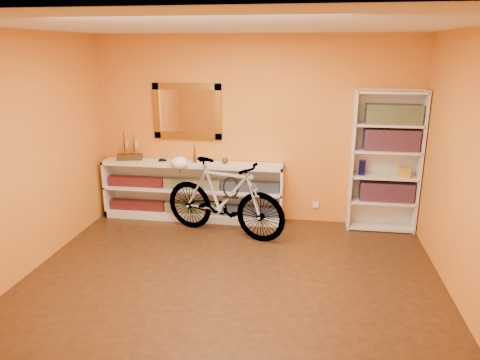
% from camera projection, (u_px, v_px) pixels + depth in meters
% --- Properties ---
extents(floor, '(4.50, 4.00, 0.01)m').
position_uv_depth(floor, '(230.00, 285.00, 4.78)').
color(floor, '#311C0D').
rests_on(floor, ground).
extents(ceiling, '(4.50, 4.00, 0.01)m').
position_uv_depth(ceiling, '(228.00, 25.00, 4.04)').
color(ceiling, silver).
rests_on(ceiling, ground).
extents(back_wall, '(4.50, 0.01, 2.60)m').
position_uv_depth(back_wall, '(254.00, 130.00, 6.31)').
color(back_wall, orange).
rests_on(back_wall, ground).
extents(left_wall, '(0.01, 4.00, 2.60)m').
position_uv_depth(left_wall, '(19.00, 157.00, 4.74)').
color(left_wall, orange).
rests_on(left_wall, ground).
extents(right_wall, '(0.01, 4.00, 2.60)m').
position_uv_depth(right_wall, '(474.00, 175.00, 4.08)').
color(right_wall, orange).
rests_on(right_wall, ground).
extents(gilt_mirror, '(0.98, 0.06, 0.78)m').
position_uv_depth(gilt_mirror, '(187.00, 111.00, 6.34)').
color(gilt_mirror, olive).
rests_on(gilt_mirror, back_wall).
extents(wall_socket, '(0.09, 0.02, 0.09)m').
position_uv_depth(wall_socket, '(316.00, 205.00, 6.45)').
color(wall_socket, silver).
rests_on(wall_socket, back_wall).
extents(console_unit, '(2.60, 0.35, 0.85)m').
position_uv_depth(console_unit, '(193.00, 191.00, 6.50)').
color(console_unit, silver).
rests_on(console_unit, floor).
extents(cd_row_lower, '(2.50, 0.13, 0.14)m').
position_uv_depth(cd_row_lower, '(193.00, 208.00, 6.56)').
color(cd_row_lower, black).
rests_on(cd_row_lower, console_unit).
extents(cd_row_upper, '(2.50, 0.13, 0.14)m').
position_uv_depth(cd_row_upper, '(192.00, 184.00, 6.45)').
color(cd_row_upper, navy).
rests_on(cd_row_upper, console_unit).
extents(model_ship, '(0.37, 0.21, 0.42)m').
position_uv_depth(model_ship, '(129.00, 146.00, 6.46)').
color(model_ship, '#38250F').
rests_on(model_ship, console_unit).
extents(toy_car, '(0.00, 0.00, 0.00)m').
position_uv_depth(toy_car, '(163.00, 161.00, 6.45)').
color(toy_car, black).
rests_on(toy_car, console_unit).
extents(bronze_ornament, '(0.05, 0.05, 0.31)m').
position_uv_depth(bronze_ornament, '(195.00, 152.00, 6.34)').
color(bronze_ornament, '#59321E').
rests_on(bronze_ornament, console_unit).
extents(decorative_orb, '(0.09, 0.09, 0.09)m').
position_uv_depth(decorative_orb, '(225.00, 161.00, 6.30)').
color(decorative_orb, '#59321E').
rests_on(decorative_orb, console_unit).
extents(bookcase, '(0.90, 0.30, 1.90)m').
position_uv_depth(bookcase, '(385.00, 162.00, 5.99)').
color(bookcase, silver).
rests_on(bookcase, floor).
extents(book_row_a, '(0.70, 0.22, 0.26)m').
position_uv_depth(book_row_a, '(386.00, 191.00, 6.10)').
color(book_row_a, maroon).
rests_on(book_row_a, bookcase).
extents(book_row_b, '(0.70, 0.22, 0.28)m').
position_uv_depth(book_row_b, '(391.00, 140.00, 5.90)').
color(book_row_b, maroon).
rests_on(book_row_b, bookcase).
extents(book_row_c, '(0.70, 0.22, 0.25)m').
position_uv_depth(book_row_c, '(394.00, 114.00, 5.80)').
color(book_row_c, navy).
rests_on(book_row_c, bookcase).
extents(travel_mug, '(0.09, 0.09, 0.20)m').
position_uv_depth(travel_mug, '(362.00, 168.00, 6.04)').
color(travel_mug, navy).
rests_on(travel_mug, bookcase).
extents(red_tin, '(0.17, 0.17, 0.19)m').
position_uv_depth(red_tin, '(373.00, 116.00, 5.88)').
color(red_tin, maroon).
rests_on(red_tin, bookcase).
extents(yellow_bag, '(0.19, 0.15, 0.13)m').
position_uv_depth(yellow_bag, '(404.00, 172.00, 5.95)').
color(yellow_bag, '#C38D22').
rests_on(yellow_bag, bookcase).
extents(bicycle, '(0.96, 1.82, 1.04)m').
position_uv_depth(bicycle, '(224.00, 198.00, 5.91)').
color(bicycle, silver).
rests_on(bicycle, floor).
extents(helmet, '(0.24, 0.22, 0.18)m').
position_uv_depth(helmet, '(179.00, 163.00, 6.08)').
color(helmet, white).
rests_on(helmet, bicycle).
extents(u_lock, '(0.21, 0.02, 0.21)m').
position_uv_depth(u_lock, '(231.00, 187.00, 5.82)').
color(u_lock, black).
rests_on(u_lock, bicycle).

